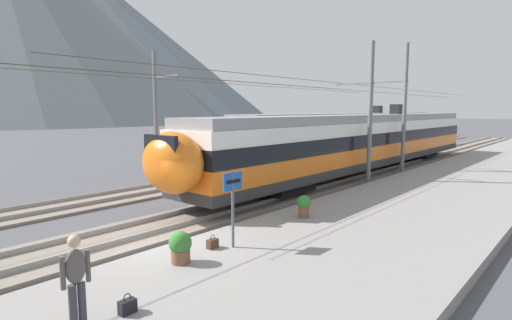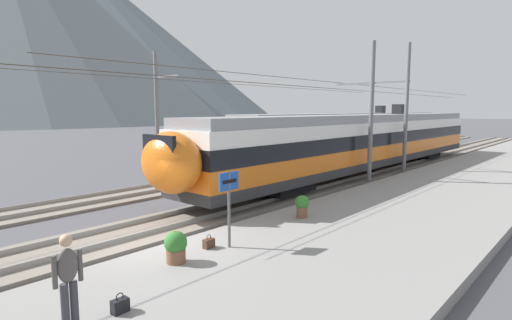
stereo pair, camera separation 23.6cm
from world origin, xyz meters
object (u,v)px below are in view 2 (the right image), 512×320
Objects in this scene: train_far_track at (354,131)px; catenary_mast_far_side at (158,114)px; passenger_walking at (68,276)px; potted_plant_by_shelter at (302,205)px; catenary_mast_mid at (369,112)px; platform_sign at (229,192)px; handbag_near_sign at (209,243)px; potted_plant_platform_edge at (176,245)px; train_near_platform at (365,140)px; handbag_beside_passenger at (120,306)px; catenary_mast_east at (404,108)px.

catenary_mast_far_side is (-19.59, 1.78, 1.67)m from train_far_track.
passenger_walking is 2.12× the size of potted_plant_by_shelter.
catenary_mast_mid is 19.95× the size of platform_sign.
catenary_mast_far_side is at bearing 60.64° from handbag_near_sign.
train_far_track reaches higher than potted_plant_by_shelter.
train_far_track is 28.65m from potted_plant_platform_edge.
train_near_platform reaches higher than passenger_walking.
catenary_mast_far_side is at bearing 51.98° from handbag_beside_passenger.
catenary_mast_mid is at bearing 7.73° from potted_plant_platform_edge.
catenary_mast_east reaches higher than train_far_track.
platform_sign is at bearing -6.39° from potted_plant_platform_edge.
handbag_beside_passenger is at bearing -12.29° from passenger_walking.
passenger_walking is at bearing -164.12° from handbag_near_sign.
catenary_mast_east is at bearing 5.77° from potted_plant_platform_edge.
passenger_walking is (-22.44, -3.01, -2.99)m from catenary_mast_east.
catenary_mast_mid reaches higher than platform_sign.
catenary_mast_far_side is 19.95× the size of platform_sign.
platform_sign is at bearing -170.43° from catenary_mast_mid.
potted_plant_by_shelter is at bearing -1.16° from handbag_near_sign.
platform_sign is at bearing -175.82° from potted_plant_by_shelter.
catenary_mast_east is 22.83m from passenger_walking.
potted_plant_platform_edge is (-19.33, -1.95, -3.49)m from catenary_mast_east.
train_far_track reaches higher than platform_sign.
passenger_walking is 2.09× the size of potted_plant_platform_edge.
train_near_platform is 81.05× the size of handbag_beside_passenger.
train_far_track is 31.22m from handbag_beside_passenger.
catenary_mast_east is at bearing -37.79° from catenary_mast_far_side.
platform_sign is 4.92m from passenger_walking.
train_near_platform is 0.75× the size of catenary_mast_east.
catenary_mast_far_side reaches higher than potted_plant_platform_edge.
potted_plant_by_shelter is at bearing 4.18° from platform_sign.
potted_plant_platform_edge reaches higher than handbag_near_sign.
platform_sign is (-17.63, -2.14, -2.38)m from catenary_mast_east.
train_near_platform is at bearing -35.10° from catenary_mast_far_side.
potted_plant_by_shelter is at bearing 0.99° from potted_plant_platform_edge.
platform_sign is at bearing -41.13° from handbag_near_sign.
catenary_mast_mid reaches higher than handbag_beside_passenger.
catenary_mast_mid is 14.93m from potted_plant_platform_edge.
potted_plant_by_shelter is (5.62, 0.10, 0.02)m from potted_plant_platform_edge.
catenary_mast_far_side is 107.43× the size of handbag_beside_passenger.
handbag_beside_passenger is (-29.30, -10.63, -1.75)m from train_far_track.
potted_plant_platform_edge is at bearing -160.85° from train_far_track.
potted_plant_by_shelter is (-21.41, -9.29, -1.42)m from train_far_track.
potted_plant_platform_edge is (3.11, 1.06, -0.50)m from passenger_walking.
train_near_platform and train_far_track have the same top height.
potted_plant_by_shelter reaches higher than handbag_near_sign.
catenary_mast_east is at bearing 5.58° from handbag_near_sign.
catenary_mast_far_side is at bearing 63.15° from platform_sign.
handbag_beside_passenger is (-3.96, -1.05, -1.42)m from platform_sign.
train_far_track reaches higher than handbag_beside_passenger.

